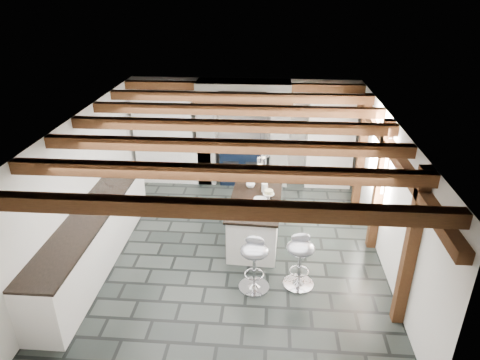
# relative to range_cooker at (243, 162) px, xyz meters

# --- Properties ---
(ground) EXTENTS (6.00, 6.00, 0.00)m
(ground) POSITION_rel_range_cooker_xyz_m (0.00, -2.68, -0.47)
(ground) COLOR black
(ground) RESTS_ON ground
(room_shell) EXTENTS (6.00, 6.03, 6.00)m
(room_shell) POSITION_rel_range_cooker_xyz_m (-0.61, -1.26, 0.60)
(room_shell) COLOR white
(room_shell) RESTS_ON ground
(range_cooker) EXTENTS (1.00, 0.63, 0.99)m
(range_cooker) POSITION_rel_range_cooker_xyz_m (0.00, 0.00, 0.00)
(range_cooker) COLOR black
(range_cooker) RESTS_ON ground
(kitchen_island) EXTENTS (0.95, 1.70, 1.10)m
(kitchen_island) POSITION_rel_range_cooker_xyz_m (0.38, -2.44, -0.04)
(kitchen_island) COLOR white
(kitchen_island) RESTS_ON ground
(bar_stool_near) EXTENTS (0.47, 0.47, 0.86)m
(bar_stool_near) POSITION_rel_range_cooker_xyz_m (1.10, -3.63, 0.07)
(bar_stool_near) COLOR silver
(bar_stool_near) RESTS_ON ground
(bar_stool_far) EXTENTS (0.50, 0.50, 0.87)m
(bar_stool_far) POSITION_rel_range_cooker_xyz_m (0.43, -3.76, 0.07)
(bar_stool_far) COLOR silver
(bar_stool_far) RESTS_ON ground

